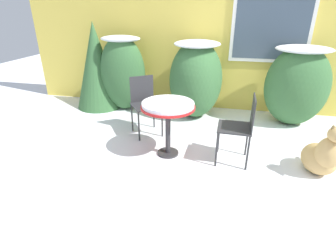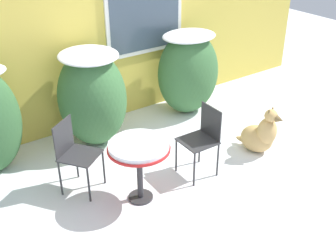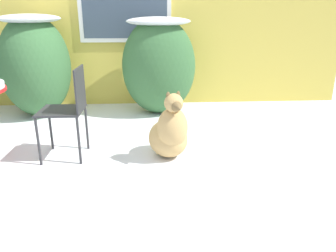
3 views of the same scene
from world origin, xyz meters
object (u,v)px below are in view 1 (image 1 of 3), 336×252
patio_chair_near_table (145,102)px  patio_chair_far_side (240,125)px  dog (323,156)px  patio_table (168,110)px

patio_chair_near_table → patio_chair_far_side: (1.42, -0.59, 0.00)m
patio_chair_near_table → dog: patio_chair_near_table is taller
patio_table → patio_chair_near_table: size_ratio=0.84×
patio_chair_near_table → patio_chair_far_side: size_ratio=1.00×
patio_chair_near_table → patio_chair_far_side: bearing=-58.0°
dog → patio_table: bearing=163.5°
patio_table → dog: (1.89, -0.07, -0.39)m
patio_chair_near_table → dog: 2.50m
patio_table → patio_chair_near_table: (-0.51, 0.60, -0.13)m
patio_table → patio_chair_near_table: 0.80m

